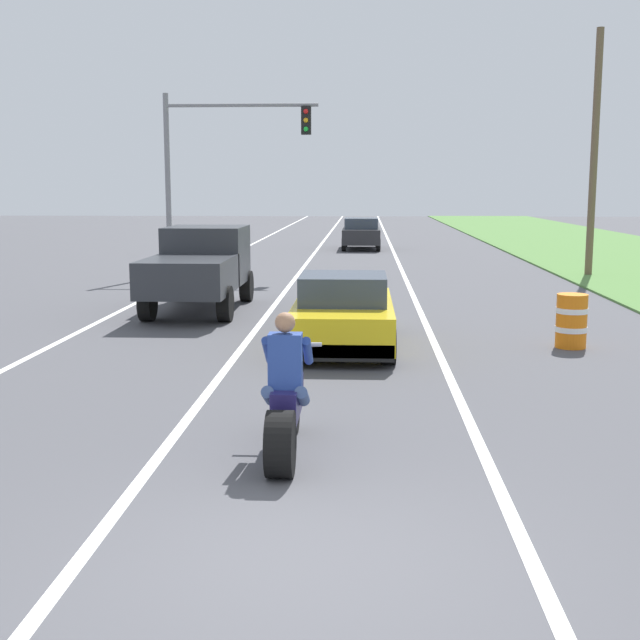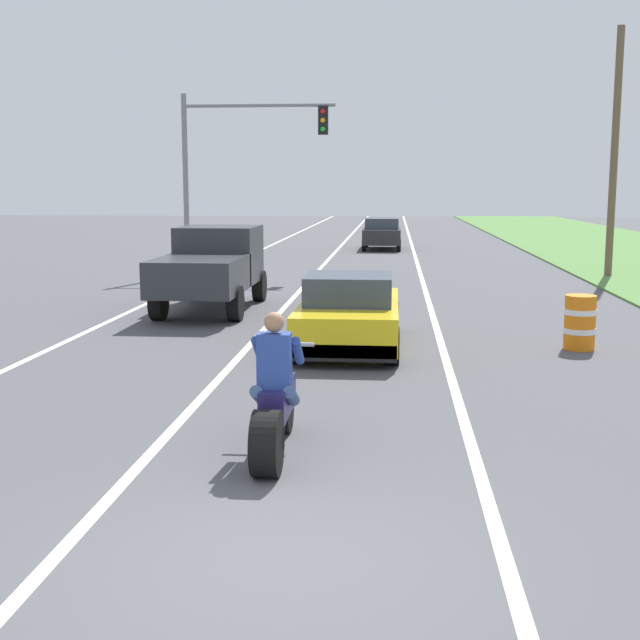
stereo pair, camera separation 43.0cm
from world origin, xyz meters
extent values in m
plane|color=#4C4C51|center=(0.00, 0.00, 0.00)|extent=(160.00, 160.00, 0.00)
cube|color=white|center=(-5.40, 20.00, 0.00)|extent=(0.14, 120.00, 0.01)
cube|color=white|center=(1.80, 20.00, 0.00)|extent=(0.14, 120.00, 0.01)
cube|color=white|center=(-1.80, 20.00, 0.00)|extent=(0.14, 120.00, 0.01)
cylinder|color=black|center=(-0.39, 1.98, 0.35)|extent=(0.28, 0.69, 0.69)
cylinder|color=black|center=(-0.39, 3.53, 0.31)|extent=(0.12, 0.63, 0.63)
cube|color=#1E194C|center=(-0.39, 2.80, 0.61)|extent=(0.28, 1.10, 0.36)
cylinder|color=#B2B2B7|center=(-0.39, 3.45, 0.68)|extent=(0.08, 0.36, 0.73)
cylinder|color=#A5A5AA|center=(-0.39, 3.43, 1.11)|extent=(0.70, 0.05, 0.05)
cube|color=navy|center=(-0.39, 2.57, 1.09)|extent=(0.36, 0.24, 0.60)
sphere|color=#9E7051|center=(-0.39, 2.57, 1.51)|extent=(0.22, 0.22, 0.22)
cylinder|color=#384C7A|center=(-0.57, 2.60, 0.69)|extent=(0.14, 0.47, 0.32)
cylinder|color=navy|center=(-0.61, 2.87, 1.14)|extent=(0.10, 0.51, 0.40)
cylinder|color=#384C7A|center=(-0.21, 2.60, 0.69)|extent=(0.14, 0.47, 0.32)
cylinder|color=navy|center=(-0.17, 2.87, 1.14)|extent=(0.10, 0.51, 0.40)
cube|color=yellow|center=(0.07, 9.14, 0.53)|extent=(1.80, 4.30, 0.64)
cube|color=#333D4C|center=(0.07, 8.94, 1.11)|extent=(1.56, 1.70, 0.52)
cube|color=black|center=(0.07, 7.09, 0.29)|extent=(1.76, 0.20, 0.28)
cylinder|color=black|center=(-0.73, 10.74, 0.32)|extent=(0.24, 0.64, 0.64)
cylinder|color=black|center=(0.87, 10.74, 0.32)|extent=(0.24, 0.64, 0.64)
cylinder|color=black|center=(-0.73, 7.54, 0.32)|extent=(0.24, 0.64, 0.64)
cylinder|color=black|center=(0.87, 7.54, 0.32)|extent=(0.24, 0.64, 0.64)
cube|color=#2D3035|center=(-3.48, 14.40, 1.28)|extent=(1.90, 2.10, 1.40)
cube|color=#333D4C|center=(-3.48, 14.75, 1.67)|extent=(1.67, 0.29, 0.57)
cube|color=#2D3035|center=(-3.48, 12.15, 0.98)|extent=(1.90, 2.70, 0.80)
cylinder|color=black|center=(-4.35, 15.20, 0.40)|extent=(0.28, 0.80, 0.80)
cylinder|color=black|center=(-2.61, 15.20, 0.40)|extent=(0.28, 0.80, 0.80)
cylinder|color=black|center=(-4.35, 11.85, 0.40)|extent=(0.28, 0.80, 0.80)
cylinder|color=black|center=(-2.61, 11.85, 0.40)|extent=(0.28, 0.80, 0.80)
cylinder|color=gray|center=(-6.12, 21.64, 3.00)|extent=(0.18, 0.18, 6.00)
cylinder|color=gray|center=(-3.60, 21.64, 5.60)|extent=(5.04, 0.12, 0.12)
cube|color=black|center=(-1.48, 21.64, 5.10)|extent=(0.32, 0.24, 0.90)
sphere|color=red|center=(-1.48, 21.50, 5.38)|extent=(0.16, 0.16, 0.16)
sphere|color=orange|center=(-1.48, 21.50, 5.10)|extent=(0.16, 0.16, 0.16)
sphere|color=green|center=(-1.48, 21.50, 4.82)|extent=(0.16, 0.16, 0.16)
cylinder|color=brown|center=(7.95, 22.00, 4.00)|extent=(0.24, 0.24, 8.00)
cylinder|color=orange|center=(4.29, 9.20, 0.50)|extent=(0.56, 0.56, 1.00)
cylinder|color=white|center=(4.29, 9.20, 0.70)|extent=(0.58, 0.58, 0.10)
cylinder|color=white|center=(4.29, 9.20, 0.35)|extent=(0.58, 0.58, 0.10)
cube|color=#262628|center=(0.30, 33.91, 0.65)|extent=(1.76, 4.00, 0.70)
cube|color=#333D4C|center=(0.30, 33.71, 1.25)|extent=(1.56, 2.00, 0.50)
cylinder|color=black|center=(-0.50, 35.31, 0.30)|extent=(0.20, 0.60, 0.60)
cylinder|color=black|center=(1.10, 35.31, 0.30)|extent=(0.20, 0.60, 0.60)
cylinder|color=black|center=(-0.50, 32.51, 0.30)|extent=(0.20, 0.60, 0.60)
cylinder|color=black|center=(1.10, 32.51, 0.30)|extent=(0.20, 0.60, 0.60)
camera|label=1|loc=(0.45, -6.19, 2.94)|focal=46.74mm
camera|label=2|loc=(0.88, -6.16, 2.94)|focal=46.74mm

